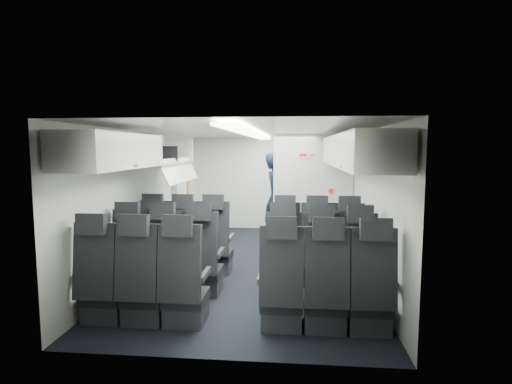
% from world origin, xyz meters
% --- Properties ---
extents(cabin_shell, '(3.41, 6.01, 2.16)m').
position_xyz_m(cabin_shell, '(0.00, 0.00, 1.12)').
color(cabin_shell, black).
rests_on(cabin_shell, ground).
extents(seat_row_front, '(3.33, 0.56, 1.24)m').
position_xyz_m(seat_row_front, '(-0.00, -0.53, 0.40)').
color(seat_row_front, black).
rests_on(seat_row_front, cabin_shell).
extents(seat_row_mid, '(3.33, 0.56, 1.24)m').
position_xyz_m(seat_row_mid, '(-0.00, -1.43, 0.40)').
color(seat_row_mid, black).
rests_on(seat_row_mid, cabin_shell).
extents(seat_row_rear, '(3.33, 0.56, 1.24)m').
position_xyz_m(seat_row_rear, '(-0.00, -2.33, 0.40)').
color(seat_row_rear, black).
rests_on(seat_row_rear, cabin_shell).
extents(overhead_bin_left_rear, '(0.53, 1.80, 0.40)m').
position_xyz_m(overhead_bin_left_rear, '(-1.40, -2.00, 1.86)').
color(overhead_bin_left_rear, silver).
rests_on(overhead_bin_left_rear, cabin_shell).
extents(overhead_bin_left_front_open, '(0.64, 1.70, 0.72)m').
position_xyz_m(overhead_bin_left_front_open, '(-1.44, -0.25, 1.74)').
color(overhead_bin_left_front_open, '#9E9E93').
rests_on(overhead_bin_left_front_open, cabin_shell).
extents(overhead_bin_right_rear, '(0.53, 1.80, 0.40)m').
position_xyz_m(overhead_bin_right_rear, '(1.40, -2.00, 1.86)').
color(overhead_bin_right_rear, silver).
rests_on(overhead_bin_right_rear, cabin_shell).
extents(overhead_bin_right_front, '(0.53, 1.70, 0.40)m').
position_xyz_m(overhead_bin_right_front, '(1.40, -0.25, 1.86)').
color(overhead_bin_right_front, silver).
rests_on(overhead_bin_right_front, cabin_shell).
extents(bulkhead_partition, '(1.40, 0.15, 2.13)m').
position_xyz_m(bulkhead_partition, '(0.98, 0.80, 1.08)').
color(bulkhead_partition, silver).
rests_on(bulkhead_partition, cabin_shell).
extents(galley_unit, '(0.85, 0.52, 1.90)m').
position_xyz_m(galley_unit, '(0.95, 2.72, 0.95)').
color(galley_unit, '#939399').
rests_on(galley_unit, cabin_shell).
extents(boarding_door, '(0.12, 1.27, 1.86)m').
position_xyz_m(boarding_door, '(-1.64, 1.55, 0.95)').
color(boarding_door, silver).
rests_on(boarding_door, cabin_shell).
extents(flight_attendant, '(0.47, 0.69, 1.82)m').
position_xyz_m(flight_attendant, '(0.30, 1.39, 0.91)').
color(flight_attendant, black).
rests_on(flight_attendant, ground).
extents(carry_on_bag, '(0.48, 0.40, 0.24)m').
position_xyz_m(carry_on_bag, '(-1.41, -0.15, 1.81)').
color(carry_on_bag, black).
rests_on(carry_on_bag, overhead_bin_left_front_open).
extents(papers, '(0.21, 0.03, 0.14)m').
position_xyz_m(papers, '(0.49, 1.34, 1.03)').
color(papers, white).
rests_on(papers, flight_attendant).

